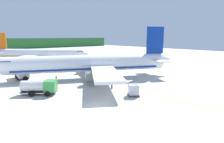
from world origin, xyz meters
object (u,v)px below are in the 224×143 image
object	(u,v)px
airliner_foreground	(91,64)
service_truck_catering	(22,73)
airliner_mid_apron	(39,54)
cargo_container_near	(134,90)
crew_marshaller	(56,78)
service_truck_baggage	(40,86)
crew_loader_left	(112,84)

from	to	relation	value
airliner_foreground	service_truck_catering	xyz separation A→B (m)	(-12.58, 9.45, -1.98)
airliner_mid_apron	cargo_container_near	distance (m)	52.19
crew_marshaller	service_truck_baggage	bearing A→B (deg)	-134.02
airliner_foreground	crew_loader_left	world-z (taller)	airliner_foreground
service_truck_catering	crew_loader_left	bearing A→B (deg)	-62.81
service_truck_catering	crew_marshaller	xyz separation A→B (m)	(4.17, -9.18, -0.36)
cargo_container_near	airliner_mid_apron	bearing A→B (deg)	86.37
crew_marshaller	crew_loader_left	distance (m)	12.20
airliner_foreground	airliner_mid_apron	world-z (taller)	airliner_foreground
service_truck_catering	airliner_foreground	bearing A→B (deg)	-36.91
service_truck_catering	crew_marshaller	bearing A→B (deg)	-65.55
cargo_container_near	crew_loader_left	size ratio (longest dim) A/B	1.41
crew_marshaller	cargo_container_near	bearing A→B (deg)	-69.41
airliner_mid_apron	crew_marshaller	world-z (taller)	airliner_mid_apron
airliner_foreground	crew_marshaller	xyz separation A→B (m)	(-8.41, 0.27, -2.33)
airliner_mid_apron	service_truck_baggage	xyz separation A→B (m)	(-14.68, -41.47, -1.70)
crew_marshaller	service_truck_catering	bearing A→B (deg)	114.45
airliner_foreground	cargo_container_near	distance (m)	16.18
crew_loader_left	service_truck_catering	bearing A→B (deg)	117.19
cargo_container_near	crew_marshaller	world-z (taller)	cargo_container_near
airliner_mid_apron	service_truck_catering	bearing A→B (deg)	-116.79
airliner_mid_apron	crew_marshaller	size ratio (longest dim) A/B	16.62
airliner_mid_apron	service_truck_catering	world-z (taller)	airliner_mid_apron
airliner_foreground	airliner_mid_apron	distance (m)	36.24
airliner_mid_apron	service_truck_baggage	distance (m)	44.02
cargo_container_near	crew_marshaller	distance (m)	17.19
cargo_container_near	service_truck_catering	bearing A→B (deg)	112.02
crew_loader_left	airliner_foreground	bearing A→B (deg)	76.89
crew_marshaller	crew_loader_left	world-z (taller)	crew_marshaller
service_truck_baggage	airliner_mid_apron	bearing A→B (deg)	70.51
service_truck_baggage	cargo_container_near	bearing A→B (deg)	-42.91
airliner_foreground	service_truck_baggage	size ratio (longest dim) A/B	6.86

